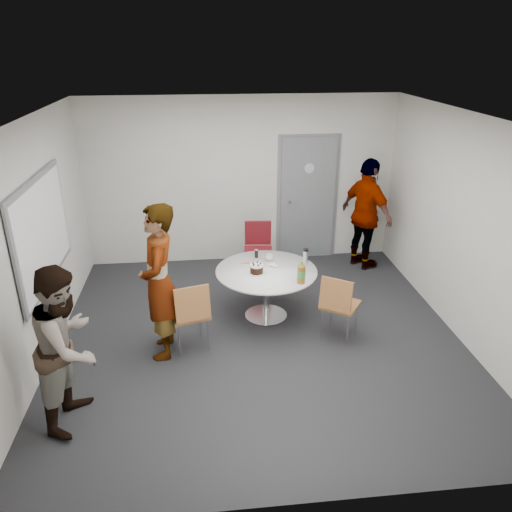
{
  "coord_description": "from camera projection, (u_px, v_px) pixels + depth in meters",
  "views": [
    {
      "loc": [
        -0.63,
        -5.34,
        3.46
      ],
      "look_at": [
        -0.01,
        0.25,
        1.01
      ],
      "focal_mm": 35.0,
      "sensor_mm": 36.0,
      "label": 1
    }
  ],
  "objects": [
    {
      "name": "floor",
      "position": [
        259.0,
        337.0,
        6.31
      ],
      "size": [
        5.0,
        5.0,
        0.0
      ],
      "primitive_type": "plane",
      "color": "black",
      "rests_on": "ground"
    },
    {
      "name": "ceiling",
      "position": [
        259.0,
        118.0,
        5.24
      ],
      "size": [
        5.0,
        5.0,
        0.0
      ],
      "primitive_type": "plane",
      "rotation": [
        3.14,
        0.0,
        0.0
      ],
      "color": "silver",
      "rests_on": "wall_back"
    },
    {
      "name": "wall_back",
      "position": [
        241.0,
        181.0,
        8.05
      ],
      "size": [
        5.0,
        0.0,
        5.0
      ],
      "primitive_type": "plane",
      "rotation": [
        1.57,
        0.0,
        0.0
      ],
      "color": "beige",
      "rests_on": "floor"
    },
    {
      "name": "wall_left",
      "position": [
        35.0,
        246.0,
        5.52
      ],
      "size": [
        0.0,
        5.0,
        5.0
      ],
      "primitive_type": "plane",
      "rotation": [
        1.57,
        0.0,
        1.57
      ],
      "color": "beige",
      "rests_on": "floor"
    },
    {
      "name": "wall_right",
      "position": [
        464.0,
        229.0,
        6.03
      ],
      "size": [
        0.0,
        5.0,
        5.0
      ],
      "primitive_type": "plane",
      "rotation": [
        1.57,
        0.0,
        -1.57
      ],
      "color": "beige",
      "rests_on": "floor"
    },
    {
      "name": "wall_front",
      "position": [
        300.0,
        367.0,
        3.5
      ],
      "size": [
        5.0,
        0.0,
        5.0
      ],
      "primitive_type": "plane",
      "rotation": [
        -1.57,
        0.0,
        0.0
      ],
      "color": "beige",
      "rests_on": "floor"
    },
    {
      "name": "door",
      "position": [
        307.0,
        199.0,
        8.28
      ],
      "size": [
        1.02,
        0.17,
        2.12
      ],
      "color": "slate",
      "rests_on": "wall_back"
    },
    {
      "name": "whiteboard",
      "position": [
        43.0,
        232.0,
        5.67
      ],
      "size": [
        0.04,
        1.9,
        1.25
      ],
      "color": "slate",
      "rests_on": "wall_left"
    },
    {
      "name": "table",
      "position": [
        268.0,
        277.0,
        6.53
      ],
      "size": [
        1.33,
        1.33,
        0.99
      ],
      "color": "white",
      "rests_on": "floor"
    },
    {
      "name": "chair_near_left",
      "position": [
        191.0,
        310.0,
        5.82
      ],
      "size": [
        0.53,
        0.56,
        0.9
      ],
      "rotation": [
        0.0,
        0.0,
        0.26
      ],
      "color": "brown",
      "rests_on": "floor"
    },
    {
      "name": "chair_near_right",
      "position": [
        338.0,
        302.0,
        6.06
      ],
      "size": [
        0.59,
        0.6,
        0.87
      ],
      "rotation": [
        0.0,
        0.0,
        -0.61
      ],
      "color": "brown",
      "rests_on": "floor"
    },
    {
      "name": "chair_far",
      "position": [
        258.0,
        244.0,
        7.7
      ],
      "size": [
        0.47,
        0.5,
        0.9
      ],
      "rotation": [
        0.0,
        0.0,
        3.04
      ],
      "color": "maroon",
      "rests_on": "floor"
    },
    {
      "name": "person_main",
      "position": [
        159.0,
        282.0,
        5.65
      ],
      "size": [
        0.45,
        0.68,
        1.85
      ],
      "primitive_type": "imported",
      "rotation": [
        0.0,
        0.0,
        -1.55
      ],
      "color": "#A5C6EA",
      "rests_on": "floor"
    },
    {
      "name": "person_left",
      "position": [
        68.0,
        346.0,
        4.67
      ],
      "size": [
        0.76,
        0.9,
        1.64
      ],
      "primitive_type": "imported",
      "rotation": [
        0.0,
        0.0,
        1.38
      ],
      "color": "white",
      "rests_on": "floor"
    },
    {
      "name": "person_right",
      "position": [
        366.0,
        215.0,
        7.93
      ],
      "size": [
        0.85,
        1.14,
        1.8
      ],
      "primitive_type": "imported",
      "rotation": [
        0.0,
        0.0,
        2.02
      ],
      "color": "black",
      "rests_on": "floor"
    }
  ]
}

